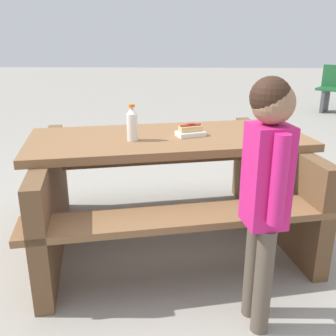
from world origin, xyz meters
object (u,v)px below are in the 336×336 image
at_px(picnic_table, 168,179).
at_px(child_in_coat, 266,177).
at_px(hotdog_tray, 190,131).
at_px(soda_bottle, 132,124).

relative_size(picnic_table, child_in_coat, 1.69).
bearing_deg(child_in_coat, picnic_table, 118.87).
bearing_deg(picnic_table, hotdog_tray, -0.48).
height_order(picnic_table, hotdog_tray, hotdog_tray).
relative_size(soda_bottle, child_in_coat, 0.19).
bearing_deg(picnic_table, child_in_coat, -61.13).
bearing_deg(soda_bottle, picnic_table, 30.65).
relative_size(hotdog_tray, child_in_coat, 0.17).
bearing_deg(child_in_coat, soda_bottle, 133.61).
xyz_separation_m(soda_bottle, child_in_coat, (0.69, -0.72, -0.07)).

